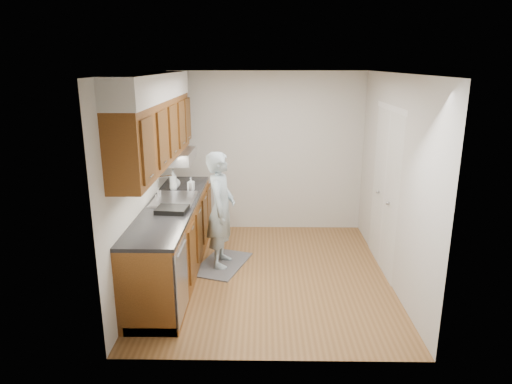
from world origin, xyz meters
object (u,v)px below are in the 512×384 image
soap_bottle_c (175,181)px  steel_can (191,187)px  soap_bottle_a (173,179)px  dish_rack (172,210)px  soap_bottle_b (191,184)px  person (221,202)px

soap_bottle_c → steel_can: bearing=-33.5°
soap_bottle_a → dish_rack: soap_bottle_a is taller
soap_bottle_a → steel_can: (0.24, -0.04, -0.09)m
soap_bottle_a → dish_rack: size_ratio=0.81×
soap_bottle_c → dish_rack: (0.16, -1.07, -0.06)m
soap_bottle_a → soap_bottle_b: 0.25m
soap_bottle_b → soap_bottle_c: bearing=150.0°
person → dish_rack: 0.78m
soap_bottle_a → person: bearing=-29.1°
soap_bottle_a → soap_bottle_c: 0.13m
soap_bottle_b → dish_rack: soap_bottle_b is taller
person → soap_bottle_a: size_ratio=6.06×
person → dish_rack: (-0.51, -0.58, 0.09)m
soap_bottle_a → soap_bottle_c: soap_bottle_a is taller
dish_rack → steel_can: bearing=89.7°
steel_can → dish_rack: steel_can is taller
soap_bottle_a → soap_bottle_c: (0.01, 0.11, -0.05)m
person → soap_bottle_b: size_ratio=9.62×
soap_bottle_c → dish_rack: bearing=-81.6°
soap_bottle_c → steel_can: (0.24, -0.16, -0.03)m
steel_can → soap_bottle_a: bearing=169.9°
steel_can → dish_rack: size_ratio=0.31×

